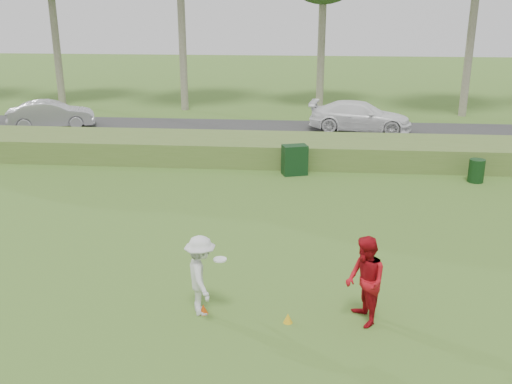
# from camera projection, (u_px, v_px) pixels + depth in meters

# --- Properties ---
(ground) EXTENTS (120.00, 120.00, 0.00)m
(ground) POSITION_uv_depth(u_px,v_px,m) (238.00, 312.00, 11.80)
(ground) COLOR #3A6421
(ground) RESTS_ON ground
(reed_strip) EXTENTS (80.00, 3.00, 0.90)m
(reed_strip) POSITION_uv_depth(u_px,v_px,m) (274.00, 150.00, 22.99)
(reed_strip) COLOR #4C6B2B
(reed_strip) RESTS_ON ground
(park_road) EXTENTS (80.00, 6.00, 0.06)m
(park_road) POSITION_uv_depth(u_px,v_px,m) (280.00, 133.00, 27.85)
(park_road) COLOR #2D2D2D
(park_road) RESTS_ON ground
(player_white) EXTENTS (1.01, 1.24, 1.69)m
(player_white) POSITION_uv_depth(u_px,v_px,m) (201.00, 276.00, 11.53)
(player_white) COLOR silver
(player_white) RESTS_ON ground
(player_red) EXTENTS (0.91, 1.05, 1.83)m
(player_red) POSITION_uv_depth(u_px,v_px,m) (365.00, 281.00, 11.14)
(player_red) COLOR #A40E17
(player_red) RESTS_ON ground
(cone_orange) EXTENTS (0.20, 0.20, 0.22)m
(cone_orange) POSITION_uv_depth(u_px,v_px,m) (203.00, 309.00, 11.71)
(cone_orange) COLOR #E6510C
(cone_orange) RESTS_ON ground
(cone_yellow) EXTENTS (0.19, 0.19, 0.21)m
(cone_yellow) POSITION_uv_depth(u_px,v_px,m) (288.00, 318.00, 11.39)
(cone_yellow) COLOR gold
(cone_yellow) RESTS_ON ground
(utility_cabinet) EXTENTS (1.02, 0.80, 1.11)m
(utility_cabinet) POSITION_uv_depth(u_px,v_px,m) (295.00, 160.00, 21.08)
(utility_cabinet) COLOR black
(utility_cabinet) RESTS_ON ground
(trash_bin) EXTENTS (0.64, 0.64, 0.83)m
(trash_bin) POSITION_uv_depth(u_px,v_px,m) (476.00, 171.00, 20.24)
(trash_bin) COLOR black
(trash_bin) RESTS_ON ground
(car_mid) EXTENTS (4.39, 2.78, 1.37)m
(car_mid) POSITION_uv_depth(u_px,v_px,m) (51.00, 114.00, 28.63)
(car_mid) COLOR silver
(car_mid) RESTS_ON park_road
(car_right) EXTENTS (5.17, 2.66, 1.43)m
(car_right) POSITION_uv_depth(u_px,v_px,m) (360.00, 116.00, 27.97)
(car_right) COLOR white
(car_right) RESTS_ON park_road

